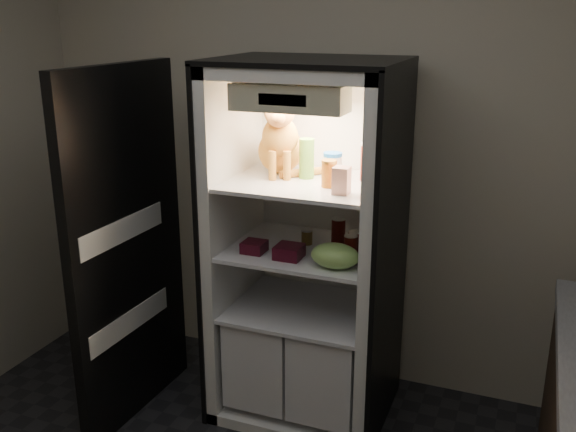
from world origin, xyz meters
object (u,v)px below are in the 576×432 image
tabby_cat (281,142)px  mayo_tub (333,165)px  berry_box_left (254,247)px  cream_carton (341,180)px  soda_can_b (354,243)px  soda_can_c (351,248)px  berry_box_right (289,252)px  grape_bag (335,256)px  parmesan_shaker (307,158)px  pepper_jar (372,162)px  condiment_jar (307,237)px  soda_can_a (338,231)px  refrigerator (308,270)px  salsa_jar (329,174)px

tabby_cat → mayo_tub: size_ratio=3.42×
mayo_tub → berry_box_left: size_ratio=1.18×
tabby_cat → cream_carton: size_ratio=3.58×
soda_can_b → soda_can_c: (0.00, -0.07, 0.00)m
mayo_tub → berry_box_right: (-0.13, -0.26, -0.38)m
grape_bag → cream_carton: bearing=71.2°
mayo_tub → cream_carton: (0.12, -0.26, -0.00)m
soda_can_c → parmesan_shaker: bearing=155.3°
pepper_jar → soda_can_b: (-0.04, -0.12, -0.39)m
cream_carton → condiment_jar: (-0.24, 0.22, -0.37)m
parmesan_shaker → soda_can_a: parmesan_shaker is taller
pepper_jar → soda_can_c: 0.43m
mayo_tub → pepper_jar: size_ratio=0.69×
parmesan_shaker → grape_bag: parmesan_shaker is taller
tabby_cat → berry_box_left: bearing=-122.0°
refrigerator → berry_box_left: bearing=-135.2°
parmesan_shaker → tabby_cat: bearing=168.6°
mayo_tub → soda_can_c: bearing=-47.7°
cream_carton → berry_box_left: 0.59m
parmesan_shaker → cream_carton: parmesan_shaker is taller
mayo_tub → condiment_jar: bearing=-161.5°
soda_can_b → grape_bag: soda_can_b is taller
pepper_jar → condiment_jar: pepper_jar is taller
refrigerator → berry_box_right: 0.29m
grape_bag → berry_box_left: 0.44m
condiment_jar → berry_box_right: size_ratio=0.62×
refrigerator → tabby_cat: (-0.16, 0.02, 0.66)m
refrigerator → grape_bag: refrigerator is taller
soda_can_a → soda_can_b: 0.18m
parmesan_shaker → soda_can_b: 0.48m
grape_bag → berry_box_left: (-0.43, 0.04, -0.03)m
pepper_jar → soda_can_a: 0.41m
salsa_jar → condiment_jar: size_ratio=1.63×
mayo_tub → berry_box_left: mayo_tub is taller
soda_can_c → berry_box_right: bearing=-162.2°
cream_carton → soda_can_a: cream_carton is taller
mayo_tub → salsa_jar: same height
mayo_tub → condiment_jar: mayo_tub is taller
tabby_cat → soda_can_c: size_ratio=3.68×
salsa_jar → cream_carton: 0.13m
pepper_jar → refrigerator: bearing=-169.0°
tabby_cat → pepper_jar: (0.46, 0.03, -0.07)m
soda_can_c → berry_box_right: size_ratio=0.95×
condiment_jar → grape_bag: (0.23, -0.25, 0.02)m
pepper_jar → berry_box_right: bearing=-139.0°
parmesan_shaker → soda_can_a: size_ratio=1.49×
parmesan_shaker → mayo_tub: parmesan_shaker is taller
soda_can_b → condiment_jar: size_ratio=1.51×
berry_box_left → berry_box_right: bearing=-3.2°
tabby_cat → parmesan_shaker: (0.15, -0.03, -0.07)m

